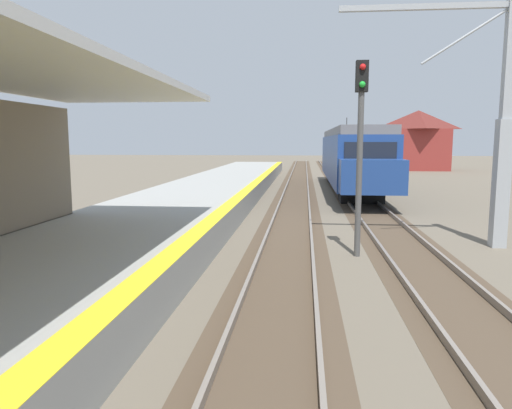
{
  "coord_description": "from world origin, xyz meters",
  "views": [
    {
      "loc": [
        2.36,
        4.82,
        3.13
      ],
      "look_at": [
        1.59,
        12.48,
        2.1
      ],
      "focal_mm": 33.44,
      "sensor_mm": 36.0,
      "label": 1
    }
  ],
  "objects": [
    {
      "name": "station_platform",
      "position": [
        -2.5,
        16.0,
        0.45
      ],
      "size": [
        5.0,
        80.0,
        0.91
      ],
      "color": "#999993",
      "rests_on": "ground"
    },
    {
      "name": "track_pair_nearest_platform",
      "position": [
        1.9,
        20.0,
        0.05
      ],
      "size": [
        2.34,
        120.0,
        0.16
      ],
      "color": "#4C3D2D",
      "rests_on": "ground"
    },
    {
      "name": "track_pair_middle",
      "position": [
        5.3,
        20.0,
        0.05
      ],
      "size": [
        2.34,
        120.0,
        0.16
      ],
      "color": "#4C3D2D",
      "rests_on": "ground"
    },
    {
      "name": "approaching_train",
      "position": [
        5.3,
        35.33,
        2.18
      ],
      "size": [
        2.93,
        19.6,
        4.76
      ],
      "color": "navy",
      "rests_on": "ground"
    },
    {
      "name": "rail_signal_post",
      "position": [
        3.83,
        17.77,
        3.19
      ],
      "size": [
        0.32,
        0.34,
        5.2
      ],
      "color": "#4C4C4C",
      "rests_on": "ground"
    },
    {
      "name": "catenary_pylon_far_side",
      "position": [
        7.79,
        19.35,
        3.6
      ],
      "size": [
        5.0,
        0.4,
        7.5
      ],
      "color": "#9EA3A8",
      "rests_on": "ground"
    },
    {
      "name": "distant_trackside_house",
      "position": [
        14.52,
        58.32,
        3.34
      ],
      "size": [
        6.6,
        5.28,
        6.4
      ],
      "color": "maroon",
      "rests_on": "ground"
    }
  ]
}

